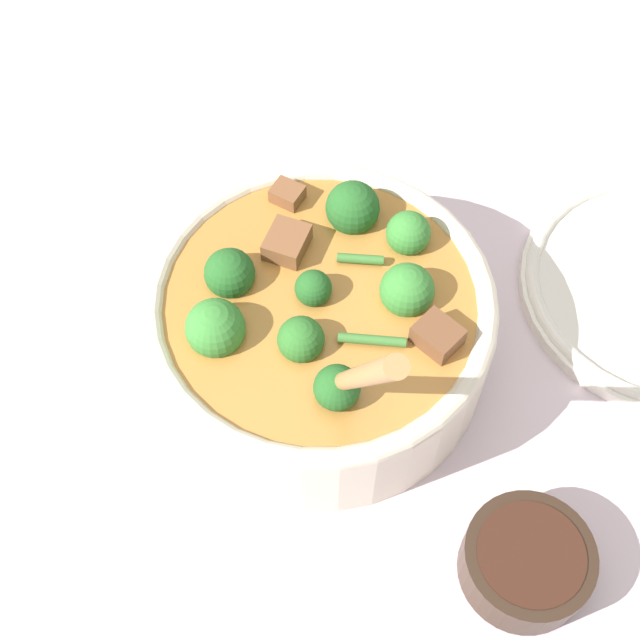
# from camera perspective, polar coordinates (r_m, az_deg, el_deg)

# --- Properties ---
(ground_plane) EXTENTS (4.00, 4.00, 0.00)m
(ground_plane) POSITION_cam_1_polar(r_m,az_deg,el_deg) (0.71, 0.00, -2.34)
(ground_plane) COLOR silver
(stew_bowl) EXTENTS (0.28, 0.26, 0.29)m
(stew_bowl) POSITION_cam_1_polar(r_m,az_deg,el_deg) (0.66, 0.01, -0.16)
(stew_bowl) COLOR beige
(stew_bowl) RESTS_ON ground_plane
(condiment_bowl) EXTENTS (0.09, 0.09, 0.04)m
(condiment_bowl) POSITION_cam_1_polar(r_m,az_deg,el_deg) (0.64, 12.89, -14.99)
(condiment_bowl) COLOR black
(condiment_bowl) RESTS_ON ground_plane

